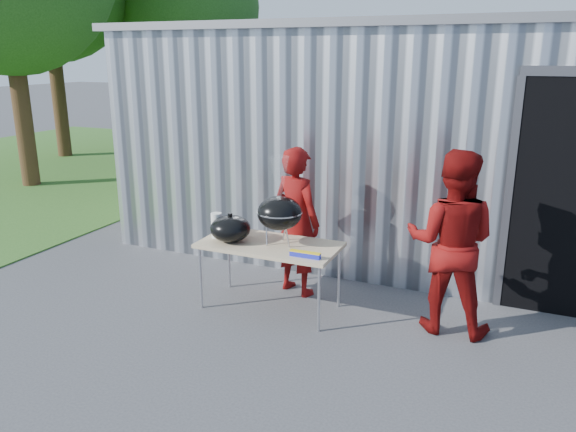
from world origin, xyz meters
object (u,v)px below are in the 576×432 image
at_px(kettle_grill, 280,207).
at_px(person_bystander, 451,242).
at_px(folding_table, 270,247).
at_px(person_cook, 297,221).

relative_size(kettle_grill, person_bystander, 0.51).
bearing_deg(folding_table, kettle_grill, 8.68).
bearing_deg(person_cook, folding_table, 98.97).
xyz_separation_m(kettle_grill, person_cook, (-0.01, 0.50, -0.30)).
distance_m(folding_table, person_bystander, 1.88).
xyz_separation_m(folding_table, person_cook, (0.10, 0.52, 0.16)).
relative_size(folding_table, person_cook, 0.87).
bearing_deg(person_cook, kettle_grill, 111.12).
relative_size(folding_table, person_bystander, 0.81).
bearing_deg(kettle_grill, person_cook, 91.50).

